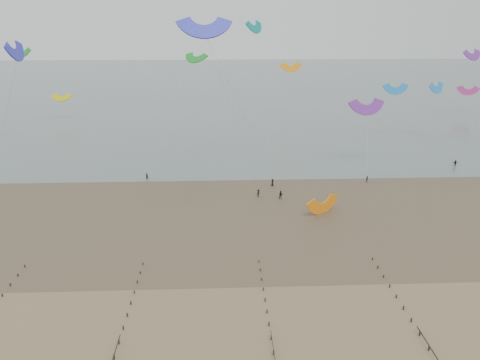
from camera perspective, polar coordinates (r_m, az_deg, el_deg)
name	(u,v)px	position (r m, az deg, el deg)	size (l,w,h in m)	color
ground	(236,309)	(63.94, -0.50, -15.40)	(500.00, 500.00, 0.00)	brown
sea_and_shore	(210,207)	(94.19, -3.69, -3.32)	(500.00, 665.00, 0.03)	#475654
kitesurfer_lead	(147,176)	(111.31, -11.28, 0.45)	(0.58, 0.38, 1.60)	black
kitesurfers	(349,180)	(109.43, 13.12, -0.01)	(146.31, 21.35, 1.88)	black
grounded_kite	(322,213)	(92.75, 10.01, -3.98)	(6.82, 3.57, 5.20)	orange
kites_airborne	(239,73)	(137.22, -0.10, 12.95)	(240.28, 106.01, 43.65)	#252AD4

